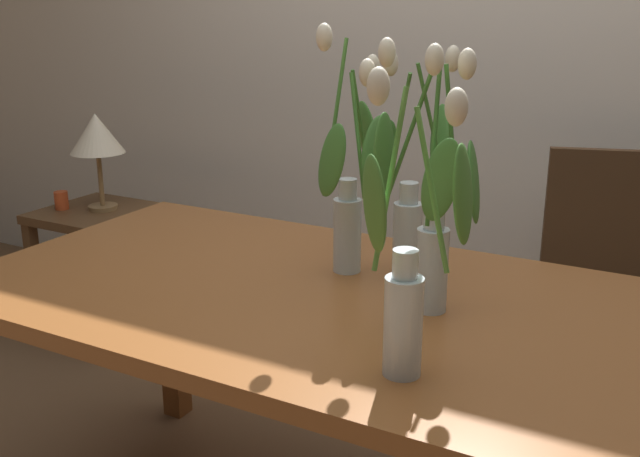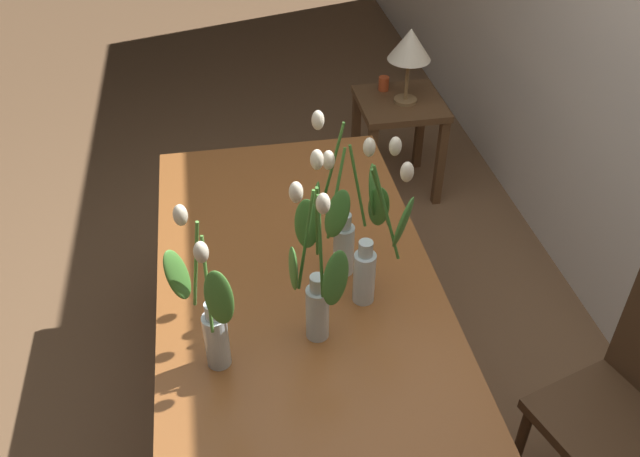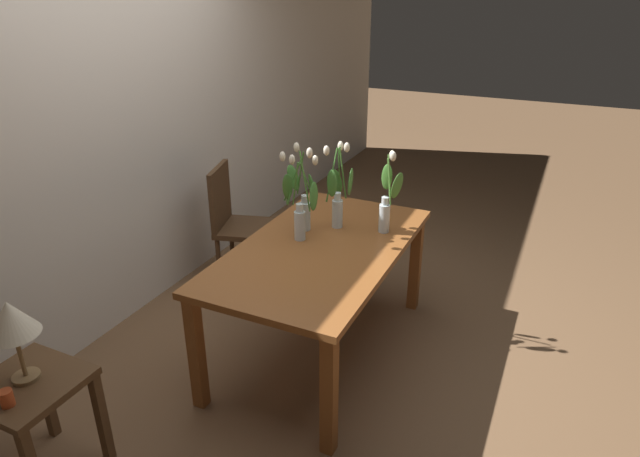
{
  "view_description": "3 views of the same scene",
  "coord_description": "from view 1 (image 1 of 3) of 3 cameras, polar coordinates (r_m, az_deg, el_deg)",
  "views": [
    {
      "loc": [
        0.78,
        -1.35,
        1.36
      ],
      "look_at": [
        0.03,
        0.02,
        0.88
      ],
      "focal_mm": 41.05,
      "sensor_mm": 36.0,
      "label": 1
    },
    {
      "loc": [
        1.64,
        -0.21,
        2.22
      ],
      "look_at": [
        0.09,
        0.07,
        0.97
      ],
      "focal_mm": 37.71,
      "sensor_mm": 36.0,
      "label": 2
    },
    {
      "loc": [
        -2.63,
        -1.23,
        2.17
      ],
      "look_at": [
        -0.06,
        -0.02,
        0.88
      ],
      "focal_mm": 30.82,
      "sensor_mm": 36.0,
      "label": 3
    }
  ],
  "objects": [
    {
      "name": "tulip_vase_1",
      "position": [
        1.23,
        6.86,
        -3.92
      ],
      "size": [
        0.16,
        0.19,
        0.53
      ],
      "color": "silver",
      "rests_on": "dining_table"
    },
    {
      "name": "tulip_vase_3",
      "position": [
        1.72,
        2.47,
        2.99
      ],
      "size": [
        0.17,
        0.23,
        0.59
      ],
      "color": "silver",
      "rests_on": "dining_table"
    },
    {
      "name": "table_lamp",
      "position": [
        3.11,
        -17.02,
        6.89
      ],
      "size": [
        0.22,
        0.22,
        0.4
      ],
      "color": "olive",
      "rests_on": "side_table"
    },
    {
      "name": "tulip_vase_0",
      "position": [
        1.74,
        6.96,
        2.1
      ],
      "size": [
        0.23,
        0.18,
        0.54
      ],
      "color": "silver",
      "rests_on": "dining_table"
    },
    {
      "name": "pillar_candle",
      "position": [
        3.22,
        -19.51,
        2.08
      ],
      "size": [
        0.06,
        0.06,
        0.07
      ],
      "primitive_type": "cylinder",
      "color": "#CC4C23",
      "rests_on": "side_table"
    },
    {
      "name": "dining_table",
      "position": [
        1.72,
        -1.15,
        -7.54
      ],
      "size": [
        1.6,
        0.9,
        0.74
      ],
      "color": "brown",
      "rests_on": "ground"
    },
    {
      "name": "tulip_vase_2",
      "position": [
        1.51,
        8.69,
        0.89
      ],
      "size": [
        0.24,
        0.17,
        0.56
      ],
      "color": "silver",
      "rests_on": "dining_table"
    },
    {
      "name": "room_wall_rear",
      "position": [
        2.9,
        13.63,
        16.31
      ],
      "size": [
        9.0,
        0.1,
        2.7
      ],
      "primitive_type": "cube",
      "color": "silver",
      "rests_on": "ground"
    },
    {
      "name": "dining_chair",
      "position": [
        2.48,
        21.52,
        -3.95
      ],
      "size": [
        0.5,
        0.5,
        0.93
      ],
      "color": "#4C331E",
      "rests_on": "ground"
    },
    {
      "name": "side_table",
      "position": [
        3.2,
        -16.85,
        -0.63
      ],
      "size": [
        0.44,
        0.44,
        0.55
      ],
      "color": "brown",
      "rests_on": "ground"
    }
  ]
}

